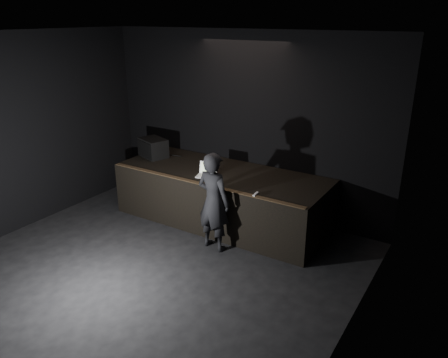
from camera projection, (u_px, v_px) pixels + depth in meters
ground at (121, 291)px, 6.29m from camera, size 7.00×7.00×0.00m
room_walls at (107, 158)px, 5.57m from camera, size 6.10×7.10×3.52m
stage_riser at (222, 196)px, 8.27m from camera, size 4.00×1.50×1.00m
riser_lip at (200, 183)px, 7.53m from camera, size 3.92×0.10×0.01m
stage_monitor at (153, 148)px, 8.88m from camera, size 0.67×0.58×0.38m
cable at (164, 154)px, 9.07m from camera, size 0.80×0.20×0.02m
laptop at (207, 172)px, 7.89m from camera, size 0.41×0.38×0.23m
beer_can at (207, 166)px, 8.13m from camera, size 0.07×0.07×0.18m
plastic_cup at (222, 166)px, 8.24m from camera, size 0.09×0.09×0.11m
wii_remote at (256, 194)px, 7.04m from camera, size 0.06×0.17×0.03m
person at (214, 202)px, 7.18m from camera, size 0.66×0.47×1.70m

